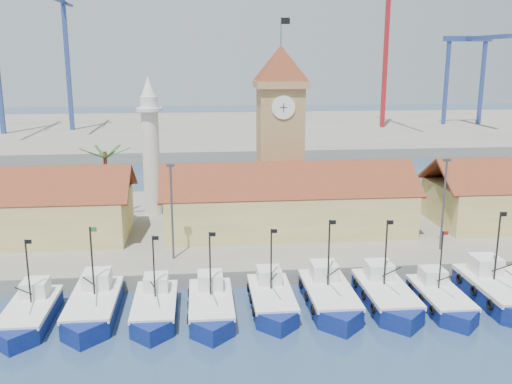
{
  "coord_description": "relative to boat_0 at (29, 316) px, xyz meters",
  "views": [
    {
      "loc": [
        -9.42,
        -39.08,
        19.98
      ],
      "look_at": [
        -3.61,
        18.0,
        6.29
      ],
      "focal_mm": 40.0,
      "sensor_mm": 36.0,
      "label": 1
    }
  ],
  "objects": [
    {
      "name": "ground",
      "position": [
        22.58,
        -2.45,
        -0.72
      ],
      "size": [
        400.0,
        400.0,
        0.0
      ],
      "primitive_type": "plane",
      "color": "navy",
      "rests_on": "ground"
    },
    {
      "name": "boat_0",
      "position": [
        0.0,
        0.0,
        0.0
      ],
      "size": [
        3.35,
        9.17,
        6.94
      ],
      "color": "navy",
      "rests_on": "ground"
    },
    {
      "name": "crane_red_right",
      "position": [
        60.83,
        100.81,
        26.76
      ],
      "size": [
        1.0,
        35.6,
        45.49
      ],
      "color": "#AC1A20",
      "rests_on": "terminal"
    },
    {
      "name": "boat_5",
      "position": [
        23.51,
        0.63,
        0.07
      ],
      "size": [
        3.67,
        10.05,
        7.6
      ],
      "color": "navy",
      "rests_on": "ground"
    },
    {
      "name": "quay",
      "position": [
        22.58,
        21.55,
        0.03
      ],
      "size": [
        140.0,
        32.0,
        1.5
      ],
      "primitive_type": "cube",
      "color": "gray",
      "rests_on": "ground"
    },
    {
      "name": "boat_2",
      "position": [
        9.46,
        0.19,
        -0.01
      ],
      "size": [
        3.31,
        9.06,
        6.85
      ],
      "color": "navy",
      "rests_on": "ground"
    },
    {
      "name": "palm_tree",
      "position": [
        2.58,
        23.55,
        5.53
      ],
      "size": [
        5.6,
        5.03,
        8.39
      ],
      "color": "brown",
      "rests_on": "quay"
    },
    {
      "name": "gantry",
      "position": [
        84.58,
        104.2,
        19.32
      ],
      "size": [
        13.0,
        22.0,
        23.2
      ],
      "color": "#2D438A",
      "rests_on": "terminal"
    },
    {
      "name": "minaret",
      "position": [
        7.58,
        25.55,
        9.01
      ],
      "size": [
        3.0,
        3.0,
        16.3
      ],
      "color": "silver",
      "rests_on": "quay"
    },
    {
      "name": "boat_3",
      "position": [
        13.85,
        -0.05,
        0.02
      ],
      "size": [
        3.43,
        9.38,
        7.1
      ],
      "color": "navy",
      "rests_on": "ground"
    },
    {
      "name": "boat_8",
      "position": [
        37.65,
        0.13,
        0.11
      ],
      "size": [
        3.88,
        10.62,
        8.04
      ],
      "color": "navy",
      "rests_on": "ground"
    },
    {
      "name": "hall_center",
      "position": [
        22.58,
        17.55,
        3.27
      ],
      "size": [
        27.04,
        10.13,
        7.61
      ],
      "color": "#E0D37B",
      "rests_on": "quay"
    },
    {
      "name": "lamp_posts",
      "position": [
        23.08,
        9.55,
        5.76
      ],
      "size": [
        80.7,
        0.25,
        9.03
      ],
      "color": "#3F3F44",
      "rests_on": "quay"
    },
    {
      "name": "boat_1",
      "position": [
        4.66,
        0.73,
        0.06
      ],
      "size": [
        3.65,
        10.0,
        7.57
      ],
      "color": "navy",
      "rests_on": "ground"
    },
    {
      "name": "boat_7",
      "position": [
        32.53,
        -0.41,
        -0.03
      ],
      "size": [
        3.23,
        8.85,
        6.7
      ],
      "color": "navy",
      "rests_on": "ground"
    },
    {
      "name": "clock_tower",
      "position": [
        22.58,
        23.54,
        11.24
      ],
      "size": [
        5.8,
        5.8,
        22.7
      ],
      "color": "#A07752",
      "rests_on": "quay"
    },
    {
      "name": "boat_4",
      "position": [
        18.79,
        0.73,
        0.0
      ],
      "size": [
        3.36,
        9.2,
        6.96
      ],
      "color": "navy",
      "rests_on": "ground"
    },
    {
      "name": "terminal",
      "position": [
        22.58,
        107.55,
        0.28
      ],
      "size": [
        240.0,
        80.0,
        2.0
      ],
      "primitive_type": "cube",
      "color": "gray",
      "rests_on": "ground"
    },
    {
      "name": "crane_blue_near",
      "position": [
        -18.34,
        104.12,
        22.65
      ],
      "size": [
        1.0,
        32.19,
        38.57
      ],
      "color": "#2D438A",
      "rests_on": "terminal"
    },
    {
      "name": "boat_6",
      "position": [
        28.21,
        0.41,
        0.06
      ],
      "size": [
        3.63,
        9.94,
        7.52
      ],
      "color": "navy",
      "rests_on": "ground"
    }
  ]
}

